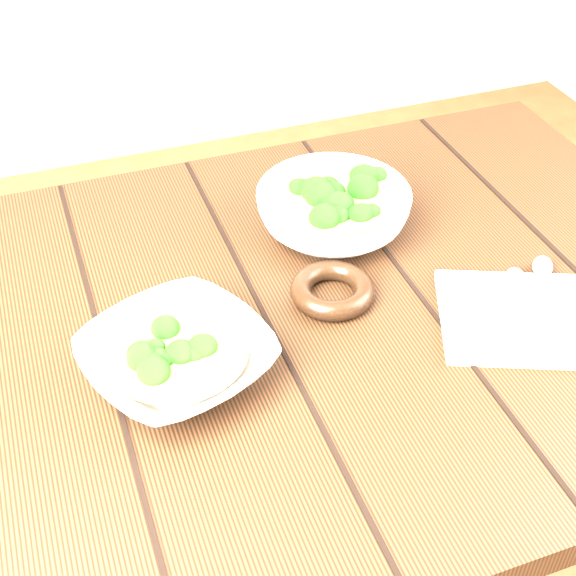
{
  "coord_description": "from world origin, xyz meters",
  "views": [
    {
      "loc": [
        -0.25,
        -0.7,
        1.42
      ],
      "look_at": [
        0.01,
        -0.01,
        0.8
      ],
      "focal_mm": 50.0,
      "sensor_mm": 36.0,
      "label": 1
    }
  ],
  "objects_px": {
    "soup_bowl_back": "(333,210)",
    "trivet": "(332,290)",
    "soup_bowl_front": "(177,358)",
    "napkin": "(523,318)",
    "table": "(282,381)"
  },
  "relations": [
    {
      "from": "soup_bowl_back",
      "to": "napkin",
      "type": "height_order",
      "value": "soup_bowl_back"
    },
    {
      "from": "soup_bowl_back",
      "to": "napkin",
      "type": "relative_size",
      "value": 1.11
    },
    {
      "from": "soup_bowl_front",
      "to": "soup_bowl_back",
      "type": "relative_size",
      "value": 1.17
    },
    {
      "from": "table",
      "to": "trivet",
      "type": "relative_size",
      "value": 11.12
    },
    {
      "from": "soup_bowl_back",
      "to": "trivet",
      "type": "distance_m",
      "value": 0.15
    },
    {
      "from": "soup_bowl_front",
      "to": "table",
      "type": "bearing_deg",
      "value": 20.93
    },
    {
      "from": "soup_bowl_front",
      "to": "soup_bowl_back",
      "type": "distance_m",
      "value": 0.34
    },
    {
      "from": "table",
      "to": "napkin",
      "type": "bearing_deg",
      "value": -22.05
    },
    {
      "from": "table",
      "to": "napkin",
      "type": "height_order",
      "value": "napkin"
    },
    {
      "from": "trivet",
      "to": "soup_bowl_front",
      "type": "bearing_deg",
      "value": -163.34
    },
    {
      "from": "napkin",
      "to": "soup_bowl_front",
      "type": "bearing_deg",
      "value": -164.5
    },
    {
      "from": "soup_bowl_back",
      "to": "trivet",
      "type": "xyz_separation_m",
      "value": [
        -0.06,
        -0.13,
        -0.02
      ]
    },
    {
      "from": "table",
      "to": "soup_bowl_front",
      "type": "xyz_separation_m",
      "value": [
        -0.15,
        -0.06,
        0.15
      ]
    },
    {
      "from": "trivet",
      "to": "napkin",
      "type": "relative_size",
      "value": 0.53
    },
    {
      "from": "soup_bowl_front",
      "to": "napkin",
      "type": "relative_size",
      "value": 1.3
    }
  ]
}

